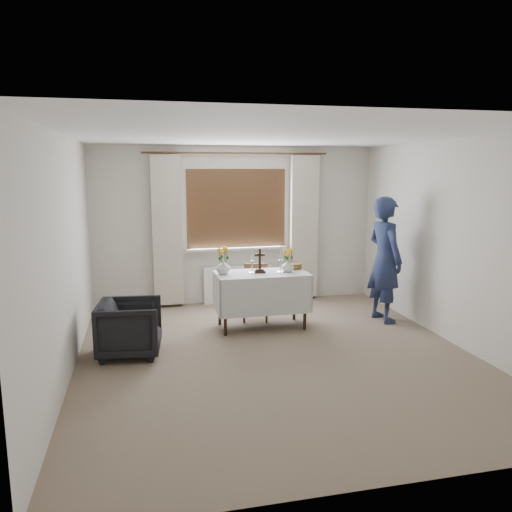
{
  "coord_description": "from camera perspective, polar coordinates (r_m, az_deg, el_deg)",
  "views": [
    {
      "loc": [
        -1.46,
        -5.31,
        2.14
      ],
      "look_at": [
        -0.05,
        0.88,
        1.03
      ],
      "focal_mm": 35.0,
      "sensor_mm": 36.0,
      "label": 1
    }
  ],
  "objects": [
    {
      "name": "ground",
      "position": [
        5.91,
        2.4,
        -11.34
      ],
      "size": [
        5.0,
        5.0,
        0.0
      ],
      "primitive_type": "plane",
      "color": "#816D59",
      "rests_on": "ground"
    },
    {
      "name": "altar_table",
      "position": [
        6.8,
        0.64,
        -5.08
      ],
      "size": [
        1.24,
        0.64,
        0.76
      ],
      "primitive_type": "cube",
      "color": "silver",
      "rests_on": "ground"
    },
    {
      "name": "wooden_chair",
      "position": [
        7.14,
        -0.05,
        -4.19
      ],
      "size": [
        0.45,
        0.45,
        0.8
      ],
      "primitive_type": null,
      "rotation": [
        0.0,
        0.0,
        -0.25
      ],
      "color": "brown",
      "rests_on": "ground"
    },
    {
      "name": "armchair",
      "position": [
        6.02,
        -14.2,
        -7.97
      ],
      "size": [
        0.78,
        0.76,
        0.65
      ],
      "primitive_type": "imported",
      "rotation": [
        0.0,
        0.0,
        1.47
      ],
      "color": "black",
      "rests_on": "ground"
    },
    {
      "name": "person",
      "position": [
        7.24,
        14.5,
        -0.39
      ],
      "size": [
        0.52,
        0.71,
        1.77
      ],
      "primitive_type": "imported",
      "rotation": [
        0.0,
        0.0,
        1.73
      ],
      "color": "navy",
      "rests_on": "ground"
    },
    {
      "name": "radiator",
      "position": [
        8.08,
        -2.1,
        -3.25
      ],
      "size": [
        1.1,
        0.1,
        0.6
      ],
      "primitive_type": "cube",
      "color": "white",
      "rests_on": "ground"
    },
    {
      "name": "wooden_cross",
      "position": [
        6.69,
        0.42,
        -0.56
      ],
      "size": [
        0.16,
        0.13,
        0.32
      ],
      "primitive_type": null,
      "rotation": [
        0.0,
        0.0,
        -0.13
      ],
      "color": "black",
      "rests_on": "altar_table"
    },
    {
      "name": "candlestick_left",
      "position": [
        6.66,
        -0.44,
        -0.48
      ],
      "size": [
        0.12,
        0.12,
        0.35
      ],
      "primitive_type": null,
      "rotation": [
        0.0,
        0.0,
        -0.28
      ],
      "color": "silver",
      "rests_on": "altar_table"
    },
    {
      "name": "candlestick_right",
      "position": [
        6.7,
        2.84,
        -0.38
      ],
      "size": [
        0.13,
        0.13,
        0.36
      ],
      "primitive_type": null,
      "rotation": [
        0.0,
        0.0,
        0.33
      ],
      "color": "silver",
      "rests_on": "altar_table"
    },
    {
      "name": "flower_vase_left",
      "position": [
        6.62,
        -3.78,
        -1.25
      ],
      "size": [
        0.24,
        0.24,
        0.19
      ],
      "primitive_type": "imported",
      "rotation": [
        0.0,
        0.0,
        -0.32
      ],
      "color": "silver",
      "rests_on": "altar_table"
    },
    {
      "name": "flower_vase_right",
      "position": [
        6.77,
        3.66,
        -1.11
      ],
      "size": [
        0.17,
        0.17,
        0.17
      ],
      "primitive_type": "imported",
      "rotation": [
        0.0,
        0.0,
        -0.03
      ],
      "color": "silver",
      "rests_on": "altar_table"
    },
    {
      "name": "wicker_basket",
      "position": [
        6.99,
        4.41,
        -1.17
      ],
      "size": [
        0.25,
        0.25,
        0.08
      ],
      "primitive_type": "cylinder",
      "rotation": [
        0.0,
        0.0,
        0.33
      ],
      "color": "brown",
      "rests_on": "altar_table"
    }
  ]
}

